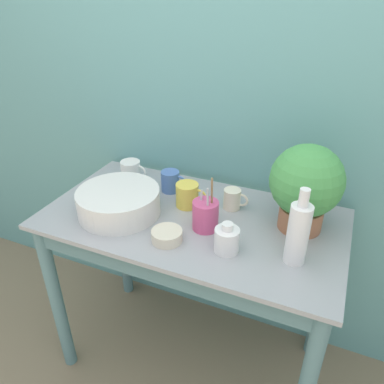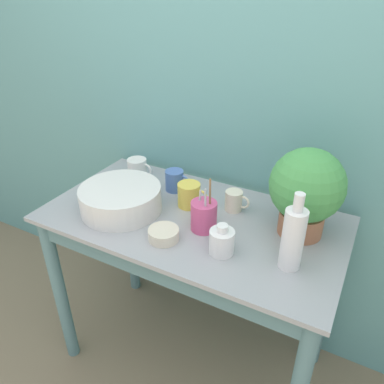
# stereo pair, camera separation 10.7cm
# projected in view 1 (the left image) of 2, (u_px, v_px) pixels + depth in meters

# --- Properties ---
(wall_back) EXTENTS (6.00, 0.05, 2.40)m
(wall_back) POSITION_uv_depth(u_px,v_px,m) (226.00, 115.00, 1.70)
(wall_back) COLOR #609E9E
(wall_back) RESTS_ON ground_plane
(counter_table) EXTENTS (1.23, 0.66, 0.88)m
(counter_table) POSITION_uv_depth(u_px,v_px,m) (190.00, 256.00, 1.62)
(counter_table) COLOR slate
(counter_table) RESTS_ON ground_plane
(potted_plant) EXTENTS (0.27, 0.27, 0.35)m
(potted_plant) POSITION_uv_depth(u_px,v_px,m) (306.00, 185.00, 1.39)
(potted_plant) COLOR #A36647
(potted_plant) RESTS_ON counter_table
(bowl_wash_large) EXTENTS (0.34, 0.34, 0.11)m
(bowl_wash_large) POSITION_uv_depth(u_px,v_px,m) (119.00, 202.00, 1.55)
(bowl_wash_large) COLOR silver
(bowl_wash_large) RESTS_ON counter_table
(bottle_tall) EXTENTS (0.07, 0.07, 0.29)m
(bottle_tall) POSITION_uv_depth(u_px,v_px,m) (298.00, 233.00, 1.25)
(bottle_tall) COLOR white
(bottle_tall) RESTS_ON counter_table
(bottle_short) EXTENTS (0.09, 0.09, 0.12)m
(bottle_short) POSITION_uv_depth(u_px,v_px,m) (227.00, 239.00, 1.33)
(bottle_short) COLOR white
(bottle_short) RESTS_ON counter_table
(mug_yellow) EXTENTS (0.14, 0.10, 0.10)m
(mug_yellow) POSITION_uv_depth(u_px,v_px,m) (188.00, 195.00, 1.60)
(mug_yellow) COLOR #E5CC4C
(mug_yellow) RESTS_ON counter_table
(mug_cream) EXTENTS (0.11, 0.07, 0.09)m
(mug_cream) POSITION_uv_depth(u_px,v_px,m) (233.00, 199.00, 1.59)
(mug_cream) COLOR beige
(mug_cream) RESTS_ON counter_table
(mug_blue) EXTENTS (0.12, 0.08, 0.10)m
(mug_blue) POSITION_uv_depth(u_px,v_px,m) (171.00, 181.00, 1.72)
(mug_blue) COLOR #4C70B7
(mug_blue) RESTS_ON counter_table
(mug_white) EXTENTS (0.13, 0.09, 0.10)m
(mug_white) POSITION_uv_depth(u_px,v_px,m) (131.00, 171.00, 1.81)
(mug_white) COLOR white
(mug_white) RESTS_ON counter_table
(bowl_small_cream) EXTENTS (0.12, 0.12, 0.04)m
(bowl_small_cream) POSITION_uv_depth(u_px,v_px,m) (167.00, 236.00, 1.40)
(bowl_small_cream) COLOR beige
(bowl_small_cream) RESTS_ON counter_table
(utensil_cup) EXTENTS (0.10, 0.10, 0.23)m
(utensil_cup) POSITION_uv_depth(u_px,v_px,m) (205.00, 215.00, 1.45)
(utensil_cup) COLOR #CC4C7F
(utensil_cup) RESTS_ON counter_table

